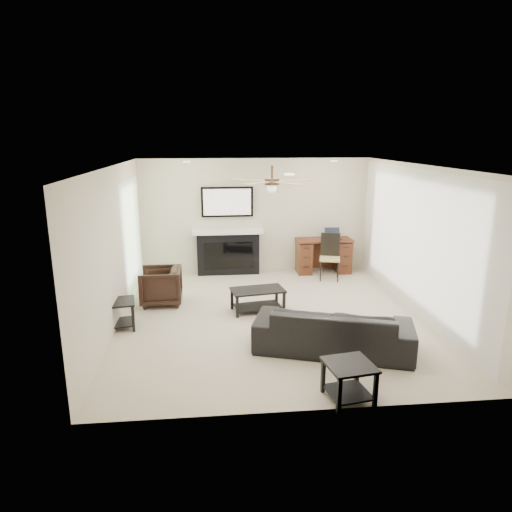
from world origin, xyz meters
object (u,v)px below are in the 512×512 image
Objects in this scene: coffee_table at (258,300)px; desk at (323,256)px; fireplace_unit at (228,231)px; sofa at (333,329)px; armchair at (161,286)px.

desk is at bearing 43.15° from coffee_table.
coffee_table is 0.74× the size of desk.
coffee_table is at bearing -127.48° from desk.
coffee_table is 0.47× the size of fireplace_unit.
sofa is 2.98× the size of armchair.
coffee_table is at bearing 71.52° from armchair.
armchair is (-2.60, 2.15, 0.01)m from sofa.
coffee_table is at bearing -79.89° from fireplace_unit.
coffee_table is at bearing -42.86° from sofa.
sofa is at bearing -101.86° from desk.
sofa is 1.84m from coffee_table.
fireplace_unit is (-1.31, 3.90, 0.64)m from sofa.
fireplace_unit is 2.19m from desk.
sofa is at bearing 49.86° from armchair.
fireplace_unit is (1.29, 1.75, 0.62)m from armchair.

